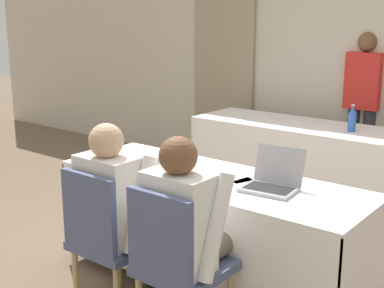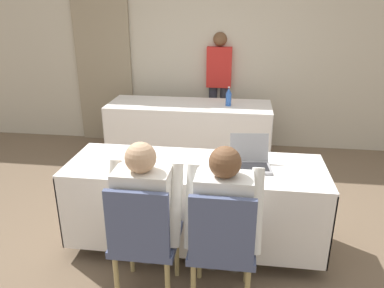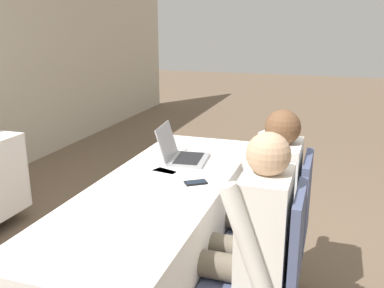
{
  "view_description": "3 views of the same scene",
  "coord_description": "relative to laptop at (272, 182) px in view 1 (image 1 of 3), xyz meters",
  "views": [
    {
      "loc": [
        1.92,
        -2.62,
        1.77
      ],
      "look_at": [
        0.0,
        -0.19,
        1.01
      ],
      "focal_mm": 50.0,
      "sensor_mm": 36.0,
      "label": 1
    },
    {
      "loc": [
        0.34,
        -2.71,
        1.98
      ],
      "look_at": [
        0.0,
        -0.19,
        1.01
      ],
      "focal_mm": 35.0,
      "sensor_mm": 36.0,
      "label": 2
    },
    {
      "loc": [
        -2.08,
        -0.88,
        1.63
      ],
      "look_at": [
        0.0,
        -0.19,
        1.01
      ],
      "focal_mm": 40.0,
      "sensor_mm": 36.0,
      "label": 3
    }
  ],
  "objects": [
    {
      "name": "ground_plane",
      "position": [
        -0.43,
        -0.02,
        -0.8
      ],
      "size": [
        24.0,
        24.0,
        0.0
      ],
      "primitive_type": "plane",
      "color": "brown"
    },
    {
      "name": "curtain_panel",
      "position": [
        -2.08,
        2.46,
        0.52
      ],
      "size": [
        0.81,
        0.04,
        2.65
      ],
      "color": "gray",
      "rests_on": "ground_plane"
    },
    {
      "name": "person_red_shirt",
      "position": [
        -0.42,
        2.49,
        0.11
      ],
      "size": [
        0.34,
        0.21,
        1.59
      ],
      "rotation": [
        0.0,
        0.0,
        -0.01
      ],
      "color": "#33333D",
      "rests_on": "ground_plane"
    },
    {
      "name": "person_checkered_shirt",
      "position": [
        -0.7,
        -0.58,
        -0.14
      ],
      "size": [
        0.5,
        0.52,
        1.17
      ],
      "rotation": [
        0.0,
        0.0,
        3.14
      ],
      "color": "#665B4C",
      "rests_on": "ground_plane"
    },
    {
      "name": "paper_beside_laptop",
      "position": [
        -0.32,
        -0.02,
        -0.04
      ],
      "size": [
        0.3,
        0.35,
        0.0
      ],
      "rotation": [
        0.0,
        0.0,
        -0.35
      ],
      "color": "white",
      "rests_on": "conference_table_near"
    },
    {
      "name": "person_white_shirt",
      "position": [
        -0.17,
        -0.58,
        -0.14
      ],
      "size": [
        0.5,
        0.52,
        1.17
      ],
      "rotation": [
        0.0,
        0.0,
        3.14
      ],
      "color": "#665B4C",
      "rests_on": "ground_plane"
    },
    {
      "name": "laptop",
      "position": [
        0.0,
        0.0,
        0.0
      ],
      "size": [
        0.34,
        0.33,
        0.23
      ],
      "rotation": [
        0.0,
        0.0,
        0.11
      ],
      "color": "#99999E",
      "rests_on": "conference_table_near"
    },
    {
      "name": "conference_table_near",
      "position": [
        -0.43,
        -0.02,
        -0.23
      ],
      "size": [
        2.06,
        0.71,
        0.76
      ],
      "color": "white",
      "rests_on": "ground_plane"
    },
    {
      "name": "paper_centre_table",
      "position": [
        0.41,
        0.1,
        -0.04
      ],
      "size": [
        0.32,
        0.36,
        0.0
      ],
      "rotation": [
        0.0,
        0.0,
        0.48
      ],
      "color": "white",
      "rests_on": "conference_table_near"
    },
    {
      "name": "chair_near_left",
      "position": [
        -0.7,
        -0.68,
        -0.3
      ],
      "size": [
        0.44,
        0.44,
        0.91
      ],
      "rotation": [
        0.0,
        0.0,
        3.14
      ],
      "color": "tan",
      "rests_on": "ground_plane"
    },
    {
      "name": "paper_left_edge",
      "position": [
        -0.14,
        0.09,
        -0.04
      ],
      "size": [
        0.26,
        0.33,
        0.0
      ],
      "rotation": [
        0.0,
        0.0,
        -0.18
      ],
      "color": "white",
      "rests_on": "conference_table_near"
    },
    {
      "name": "chair_near_right",
      "position": [
        -0.17,
        -0.68,
        -0.3
      ],
      "size": [
        0.44,
        0.44,
        0.91
      ],
      "rotation": [
        0.0,
        0.0,
        3.14
      ],
      "color": "tan",
      "rests_on": "ground_plane"
    },
    {
      "name": "wall_back",
      "position": [
        -0.43,
        2.52,
        0.55
      ],
      "size": [
        12.0,
        0.06,
        2.7
      ],
      "color": "beige",
      "rests_on": "ground_plane"
    },
    {
      "name": "conference_table_far",
      "position": [
        -0.75,
        1.84,
        -0.23
      ],
      "size": [
        2.06,
        0.71,
        0.76
      ],
      "color": "white",
      "rests_on": "ground_plane"
    },
    {
      "name": "water_bottle",
      "position": [
        -0.25,
        1.82,
        0.06
      ],
      "size": [
        0.07,
        0.07,
        0.24
      ],
      "color": "#2D5BB7",
      "rests_on": "conference_table_far"
    },
    {
      "name": "cell_phone",
      "position": [
        -0.37,
        -0.21,
        -0.04
      ],
      "size": [
        0.13,
        0.14,
        0.01
      ],
      "rotation": [
        0.0,
        0.0,
        0.62
      ],
      "color": "black",
      "rests_on": "conference_table_near"
    }
  ]
}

